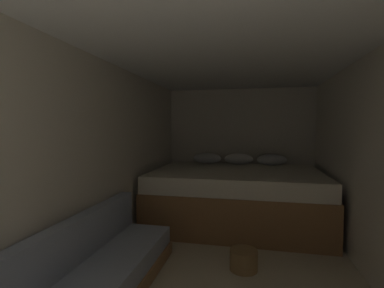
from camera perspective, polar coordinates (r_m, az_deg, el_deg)
wall_back at (r=5.14m, az=9.67°, el=-0.82°), size 2.67×0.05×2.13m
wall_left at (r=2.88m, az=-20.20°, el=-4.15°), size 0.05×5.38×2.13m
ceiling_slab at (r=2.52m, az=6.96°, el=20.03°), size 2.67×5.38×0.05m
bed at (r=4.32m, az=9.02°, el=-10.40°), size 2.45×1.75×0.99m
wicker_basket at (r=3.08m, az=10.50°, el=-22.22°), size 0.28×0.28×0.20m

